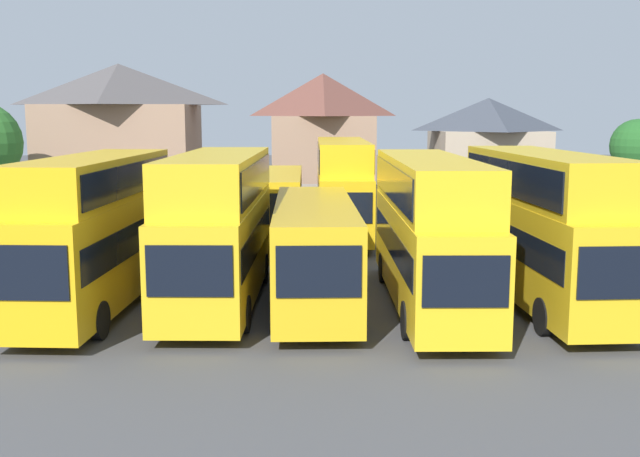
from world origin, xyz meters
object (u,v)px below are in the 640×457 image
at_px(bus_8, 342,183).
at_px(house_terrace_centre, 323,136).
at_px(bus_2, 218,221).
at_px(tree_behind_wall, 637,146).
at_px(bus_5, 545,220).
at_px(bus_4, 429,224).
at_px(house_terrace_right, 487,148).
at_px(house_terrace_left, 121,132).
at_px(bus_3, 314,247).
at_px(bus_9, 433,200).
at_px(bus_6, 203,200).
at_px(bus_1, 94,225).
at_px(bus_7, 277,202).

distance_m(bus_8, house_terrace_centre, 16.24).
bearing_deg(bus_2, tree_behind_wall, 134.09).
bearing_deg(bus_5, bus_4, -90.82).
height_order(bus_5, house_terrace_right, house_terrace_right).
bearing_deg(house_terrace_right, house_terrace_left, -177.95).
bearing_deg(bus_3, bus_2, -92.83).
xyz_separation_m(bus_3, house_terrace_centre, (1.03, 29.79, 2.69)).
bearing_deg(bus_9, house_terrace_left, -126.53).
xyz_separation_m(bus_4, bus_8, (-2.13, 13.93, 0.02)).
xyz_separation_m(bus_5, house_terrace_centre, (-6.55, 29.96, 1.80)).
bearing_deg(house_terrace_right, bus_9, -111.85).
bearing_deg(tree_behind_wall, bus_8, -157.80).
distance_m(bus_4, bus_8, 14.09).
bearing_deg(house_terrace_left, bus_6, -63.78).
height_order(bus_1, house_terrace_centre, house_terrace_centre).
bearing_deg(house_terrace_left, tree_behind_wall, -13.65).
distance_m(bus_3, bus_8, 13.79).
bearing_deg(bus_4, house_terrace_left, -149.35).
relative_size(bus_1, bus_8, 0.91).
height_order(house_terrace_centre, house_terrace_right, house_terrace_centre).
distance_m(bus_1, tree_behind_wall, 34.73).
height_order(bus_2, tree_behind_wall, tree_behind_wall).
relative_size(bus_3, bus_4, 0.91).
distance_m(bus_8, house_terrace_right, 20.12).
xyz_separation_m(bus_6, bus_7, (3.78, -0.56, -0.03)).
height_order(bus_6, bus_9, bus_9).
bearing_deg(bus_8, bus_7, -75.10).
bearing_deg(bus_2, bus_4, 88.59).
relative_size(house_terrace_centre, tree_behind_wall, 1.53).
xyz_separation_m(bus_7, house_terrace_right, (14.72, 17.39, 1.83)).
xyz_separation_m(bus_9, house_terrace_right, (6.86, 17.11, 1.78)).
xyz_separation_m(bus_4, bus_6, (-9.23, 13.65, -0.80)).
height_order(bus_2, bus_9, bus_2).
bearing_deg(tree_behind_wall, bus_7, -158.96).
bearing_deg(bus_7, bus_4, 22.80).
bearing_deg(bus_1, bus_8, 152.14).
relative_size(bus_2, bus_9, 1.02).
bearing_deg(bus_4, house_terrace_right, 163.72).
relative_size(bus_1, house_terrace_left, 0.95).
relative_size(bus_6, house_terrace_right, 1.42).
distance_m(bus_3, bus_4, 3.85).
relative_size(bus_2, tree_behind_wall, 1.76).
relative_size(bus_4, bus_8, 1.04).
height_order(bus_9, tree_behind_wall, tree_behind_wall).
xyz_separation_m(bus_3, house_terrace_right, (13.03, 30.22, 1.81)).
xyz_separation_m(bus_1, tree_behind_wall, (27.09, 21.69, 1.49)).
relative_size(house_terrace_left, house_terrace_right, 1.38).
bearing_deg(house_terrace_centre, bus_5, -77.66).
bearing_deg(bus_7, bus_3, 7.71).
xyz_separation_m(bus_4, house_terrace_right, (9.27, 30.48, 1.00)).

